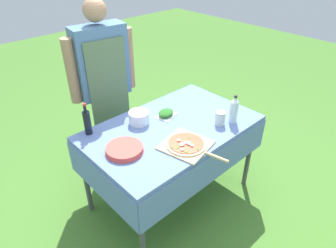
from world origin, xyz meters
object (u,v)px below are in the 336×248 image
at_px(oil_bottle, 87,122).
at_px(sauce_jar, 220,119).
at_px(herb_container, 166,113).
at_px(prep_table, 172,134).
at_px(water_bottle, 234,110).
at_px(pizza_on_peel, 187,145).
at_px(plate_stack, 124,149).
at_px(person_cook, 103,79).
at_px(mixing_tub, 139,117).

relative_size(oil_bottle, sauce_jar, 2.36).
bearing_deg(herb_container, prep_table, -116.30).
height_order(herb_container, sauce_jar, sauce_jar).
height_order(water_bottle, sauce_jar, water_bottle).
xyz_separation_m(pizza_on_peel, plate_stack, (-0.38, 0.27, 0.01)).
bearing_deg(sauce_jar, plate_stack, 163.18).
relative_size(prep_table, plate_stack, 5.18).
relative_size(person_cook, pizza_on_peel, 3.20).
bearing_deg(plate_stack, water_bottle, -18.00).
distance_m(person_cook, pizza_on_peel, 1.06).
relative_size(oil_bottle, mixing_tub, 1.58).
relative_size(pizza_on_peel, mixing_tub, 3.14).
xyz_separation_m(mixing_tub, sauce_jar, (0.47, -0.47, -0.00)).
xyz_separation_m(water_bottle, sauce_jar, (-0.11, 0.05, -0.07)).
bearing_deg(oil_bottle, prep_table, -34.04).
xyz_separation_m(water_bottle, mixing_tub, (-0.58, 0.53, -0.07)).
distance_m(prep_table, oil_bottle, 0.69).
xyz_separation_m(water_bottle, herb_container, (-0.34, 0.46, -0.09)).
xyz_separation_m(person_cook, water_bottle, (0.55, -1.07, -0.09)).
bearing_deg(prep_table, person_cook, 99.86).
distance_m(pizza_on_peel, mixing_tub, 0.50).
bearing_deg(pizza_on_peel, water_bottle, -15.53).
height_order(oil_bottle, plate_stack, oil_bottle).
bearing_deg(water_bottle, oil_bottle, 145.15).
distance_m(oil_bottle, mixing_tub, 0.42).
distance_m(person_cook, mixing_tub, 0.57).
height_order(person_cook, pizza_on_peel, person_cook).
bearing_deg(oil_bottle, sauce_jar, -35.79).
bearing_deg(water_bottle, prep_table, 144.10).
height_order(pizza_on_peel, mixing_tub, mixing_tub).
bearing_deg(oil_bottle, water_bottle, -34.85).
bearing_deg(oil_bottle, herb_container, -19.15).
height_order(person_cook, plate_stack, person_cook).
relative_size(mixing_tub, sauce_jar, 1.49).
relative_size(person_cook, mixing_tub, 10.05).
bearing_deg(pizza_on_peel, prep_table, 55.87).
height_order(oil_bottle, water_bottle, oil_bottle).
relative_size(prep_table, sauce_jar, 12.55).
distance_m(person_cook, herb_container, 0.68).
relative_size(pizza_on_peel, plate_stack, 1.93).
height_order(person_cook, mixing_tub, person_cook).
bearing_deg(plate_stack, mixing_tub, 35.88).
bearing_deg(prep_table, mixing_tub, 125.84).
bearing_deg(mixing_tub, herb_container, -16.37).
bearing_deg(person_cook, mixing_tub, 94.92).
relative_size(herb_container, sauce_jar, 1.82).
height_order(pizza_on_peel, water_bottle, water_bottle).
relative_size(pizza_on_peel, herb_container, 2.57).
distance_m(water_bottle, plate_stack, 0.95).
distance_m(prep_table, herb_container, 0.20).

